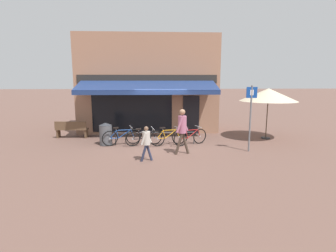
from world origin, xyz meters
The scene contains 13 objects.
ground_plane centered at (0.00, 0.00, 0.00)m, with size 160.00×160.00×0.00m, color brown.
shop_front centered at (-0.65, 4.24, 2.69)m, with size 7.82×4.69×5.40m.
bike_rack_rail centered at (-0.30, 0.38, 0.48)m, with size 3.72×0.04×0.57m.
bicycle_blue centered at (-1.81, 0.30, 0.38)m, with size 1.73×0.69×0.86m.
bicycle_black centered at (-0.80, 0.16, 0.36)m, with size 1.68×0.63×0.84m.
bicycle_orange centered at (0.30, 0.19, 0.38)m, with size 1.70×0.74×0.85m.
bicycle_red centered at (1.30, 0.15, 0.38)m, with size 1.62×0.84×0.85m.
pedestrian_adult centered at (0.77, -1.29, 1.12)m, with size 0.63×0.48×1.82m.
pedestrian_child centered at (-0.63, -2.14, 0.78)m, with size 0.47×0.41×1.30m.
litter_bin centered at (-2.55, 0.42, 0.51)m, with size 0.58×0.58×1.02m.
parking_sign centered at (3.59, -1.05, 1.65)m, with size 0.44×0.07×2.72m.
cafe_parasol centered at (5.32, 1.28, 2.21)m, with size 2.78×2.78×2.53m.
park_bench centered at (-4.56, 1.99, 0.46)m, with size 1.63×0.54×0.87m.
Camera 1 is at (-0.36, -11.43, 2.92)m, focal length 28.00 mm.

